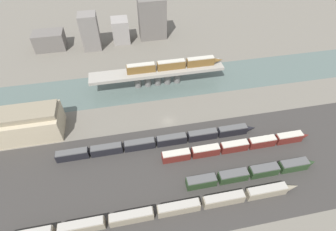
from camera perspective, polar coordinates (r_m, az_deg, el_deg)
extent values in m
plane|color=#666056|center=(103.01, 0.02, -1.27)|extent=(400.00, 400.00, 0.00)
cube|color=#33302D|center=(88.38, 3.11, -12.29)|extent=(280.00, 42.00, 0.01)
cube|color=#4C5B56|center=(120.92, -2.24, 6.88)|extent=(320.00, 22.47, 0.01)
cube|color=gray|center=(116.82, -2.33, 9.56)|extent=(59.11, 7.71, 1.41)
cylinder|color=slate|center=(118.34, -6.61, 7.51)|extent=(3.00, 3.00, 6.21)
cylinder|color=slate|center=(118.61, -4.44, 7.79)|extent=(3.00, 3.00, 6.21)
cylinder|color=slate|center=(119.05, -2.28, 8.06)|extent=(3.00, 3.00, 6.21)
cylinder|color=slate|center=(119.66, -0.14, 8.32)|extent=(3.00, 3.00, 6.21)
cylinder|color=slate|center=(120.43, 1.99, 8.56)|extent=(3.00, 3.00, 6.21)
cube|color=brown|center=(114.78, -5.89, 10.14)|extent=(12.35, 2.61, 3.53)
cube|color=#B7B2A3|center=(113.69, -5.97, 10.95)|extent=(11.86, 2.40, 0.40)
cube|color=brown|center=(116.33, 0.70, 10.91)|extent=(12.35, 2.61, 3.53)
cube|color=#B7B2A3|center=(115.25, 0.71, 11.72)|extent=(11.86, 2.40, 0.40)
cube|color=brown|center=(119.34, 7.06, 11.51)|extent=(12.35, 2.61, 3.53)
cube|color=#B7B2A3|center=(118.29, 7.15, 12.31)|extent=(11.86, 2.40, 0.40)
cone|color=brown|center=(122.03, 10.89, 11.74)|extent=(4.32, 2.35, 2.35)
cube|color=gray|center=(81.81, -18.22, -21.98)|extent=(12.53, 2.62, 3.12)
cube|color=#9E998E|center=(80.26, -18.52, -21.46)|extent=(12.03, 2.41, 0.40)
cube|color=gray|center=(80.01, -7.93, -21.06)|extent=(12.53, 2.62, 3.12)
cube|color=#9E998E|center=(78.42, -8.06, -20.53)|extent=(12.03, 2.41, 0.40)
cube|color=gray|center=(80.53, 2.36, -19.51)|extent=(12.53, 2.62, 3.12)
cube|color=#9E998E|center=(78.95, 2.40, -18.95)|extent=(12.03, 2.41, 0.40)
cube|color=gray|center=(83.32, 12.02, -17.48)|extent=(12.53, 2.62, 3.12)
cube|color=#9E998E|center=(81.79, 12.21, -16.89)|extent=(12.03, 2.41, 0.40)
cube|color=gray|center=(88.17, 20.63, -15.23)|extent=(12.53, 2.62, 3.12)
cube|color=#9E998E|center=(86.73, 20.93, -14.63)|extent=(12.03, 2.41, 0.40)
cone|color=gray|center=(92.18, 25.32, -13.88)|extent=(4.38, 2.36, 2.36)
cube|color=#23381E|center=(85.26, 7.24, -14.14)|extent=(9.53, 3.17, 3.08)
cube|color=#4C4C4C|center=(83.79, 7.35, -13.52)|extent=(9.15, 2.91, 0.40)
cube|color=#23381E|center=(88.18, 13.97, -12.70)|extent=(9.53, 3.17, 3.08)
cube|color=#4C4C4C|center=(86.75, 14.17, -12.07)|extent=(9.15, 2.91, 0.40)
cube|color=#23381E|center=(92.21, 20.11, -11.22)|extent=(9.53, 3.17, 3.08)
cube|color=#4C4C4C|center=(90.85, 20.38, -10.60)|extent=(9.15, 2.91, 0.40)
cube|color=#23381E|center=(97.22, 25.63, -9.78)|extent=(9.53, 3.17, 3.08)
cube|color=#4C4C4C|center=(95.94, 25.95, -9.16)|extent=(9.15, 2.91, 0.40)
cone|color=#23381E|center=(100.82, 28.66, -8.98)|extent=(3.34, 2.77, 2.77)
cube|color=#5B1E19|center=(90.10, 1.78, -8.83)|extent=(9.69, 2.76, 3.24)
cube|color=#B7B2A3|center=(88.64, 1.80, -8.13)|extent=(9.30, 2.54, 0.40)
cube|color=#5B1E19|center=(92.20, 8.19, -7.73)|extent=(9.69, 2.76, 3.24)
cube|color=#B7B2A3|center=(90.78, 8.30, -7.03)|extent=(9.30, 2.54, 0.40)
cube|color=#5B1E19|center=(95.41, 14.21, -6.61)|extent=(9.69, 2.76, 3.24)
cube|color=#B7B2A3|center=(94.04, 14.40, -5.91)|extent=(9.30, 2.54, 0.40)
cube|color=#5B1E19|center=(99.61, 19.75, -5.50)|extent=(9.69, 2.76, 3.24)
cube|color=#B7B2A3|center=(98.30, 20.01, -4.82)|extent=(9.30, 2.54, 0.40)
cube|color=#5B1E19|center=(104.69, 24.79, -4.45)|extent=(9.69, 2.76, 3.24)
cube|color=#B7B2A3|center=(103.45, 25.09, -3.79)|extent=(9.30, 2.54, 0.40)
cone|color=#5B1E19|center=(108.38, 27.65, -3.89)|extent=(3.39, 2.49, 2.49)
cube|color=black|center=(96.08, -20.06, -8.10)|extent=(10.88, 2.67, 3.12)
cube|color=#4C4C4C|center=(94.76, -20.31, -7.45)|extent=(10.44, 2.46, 0.40)
cube|color=black|center=(94.17, -13.19, -7.30)|extent=(10.88, 2.67, 3.12)
cube|color=#4C4C4C|center=(92.83, -13.36, -6.63)|extent=(10.44, 2.46, 0.40)
cube|color=black|center=(93.66, -6.17, -6.38)|extent=(10.88, 2.67, 3.12)
cube|color=#4C4C4C|center=(92.30, -6.25, -5.69)|extent=(10.44, 2.46, 0.40)
cube|color=black|center=(94.55, 0.80, -5.36)|extent=(10.88, 2.67, 3.12)
cube|color=#4C4C4C|center=(93.21, 0.81, -4.66)|extent=(10.44, 2.46, 0.40)
cube|color=black|center=(96.82, 7.51, -4.30)|extent=(10.88, 2.67, 3.12)
cube|color=#4C4C4C|center=(95.51, 7.61, -3.60)|extent=(10.44, 2.46, 0.40)
cube|color=black|center=(100.37, 13.81, -3.25)|extent=(10.88, 2.67, 3.12)
cube|color=#4C4C4C|center=(99.11, 13.98, -2.56)|extent=(10.44, 2.46, 0.40)
cone|color=black|center=(103.35, 17.55, -2.66)|extent=(3.81, 2.40, 2.40)
cube|color=tan|center=(108.75, -28.79, -1.83)|extent=(26.26, 12.92, 9.16)
cube|color=#7C725C|center=(105.27, -29.82, 0.28)|extent=(25.73, 9.04, 2.01)
cube|color=#605B56|center=(158.01, -24.37, 14.67)|extent=(15.47, 10.18, 9.24)
cube|color=slate|center=(148.76, -16.62, 17.09)|extent=(9.02, 8.84, 18.73)
cube|color=gray|center=(153.17, -10.28, 17.75)|extent=(8.94, 10.08, 12.71)
cube|color=#605B56|center=(153.98, -3.48, 20.39)|extent=(14.73, 9.79, 21.85)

